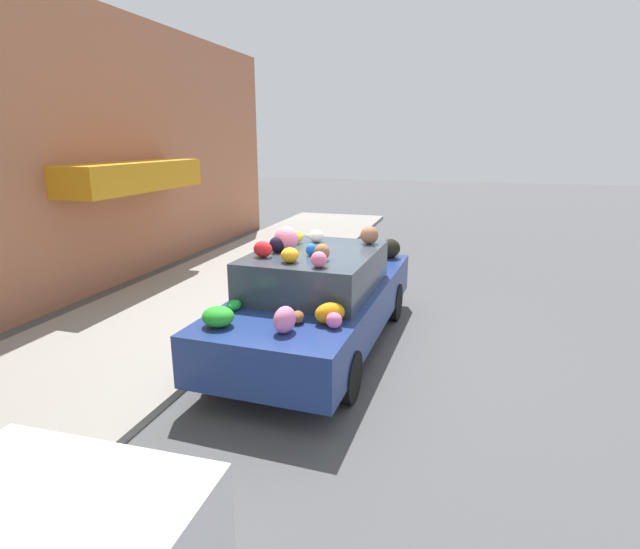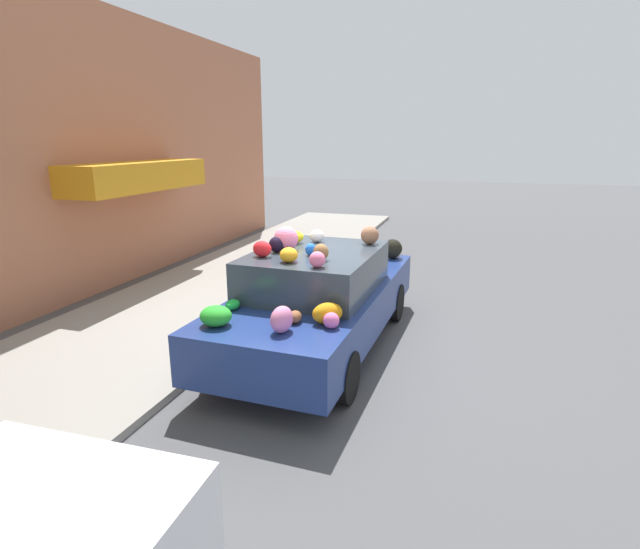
# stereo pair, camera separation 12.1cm
# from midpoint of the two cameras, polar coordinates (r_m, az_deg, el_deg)

# --- Properties ---
(ground_plane) EXTENTS (60.00, 60.00, 0.00)m
(ground_plane) POSITION_cam_midpoint_polar(r_m,az_deg,el_deg) (7.30, -0.75, -8.05)
(ground_plane) COLOR #4C4C4F
(sidewalk_curb) EXTENTS (24.00, 3.20, 0.10)m
(sidewalk_curb) POSITION_cam_midpoint_polar(r_m,az_deg,el_deg) (8.43, -18.62, -5.23)
(sidewalk_curb) COLOR gray
(sidewalk_curb) RESTS_ON ground
(building_facade) EXTENTS (18.00, 1.20, 5.31)m
(building_facade) POSITION_cam_midpoint_polar(r_m,az_deg,el_deg) (9.51, -30.82, 11.63)
(building_facade) COLOR #B26B4C
(building_facade) RESTS_ON ground
(fire_hydrant) EXTENTS (0.20, 0.20, 0.70)m
(fire_hydrant) POSITION_cam_midpoint_polar(r_m,az_deg,el_deg) (9.17, -6.16, -0.26)
(fire_hydrant) COLOR #B2B2B7
(fire_hydrant) RESTS_ON sidewalk_curb
(art_car) EXTENTS (4.58, 1.92, 1.76)m
(art_car) POSITION_cam_midpoint_polar(r_m,az_deg,el_deg) (7.00, -0.59, -2.46)
(art_car) COLOR navy
(art_car) RESTS_ON ground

